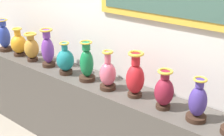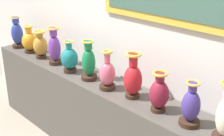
% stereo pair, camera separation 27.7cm
% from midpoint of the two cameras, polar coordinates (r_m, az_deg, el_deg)
% --- Properties ---
extents(display_shelf, '(3.68, 0.41, 0.86)m').
position_cam_midpoint_polar(display_shelf, '(3.06, -2.64, -10.80)').
color(display_shelf, '#4C4742').
rests_on(display_shelf, ground_plane).
extents(back_wall, '(5.86, 0.14, 2.83)m').
position_cam_midpoint_polar(back_wall, '(2.84, 0.88, 8.74)').
color(back_wall, silver).
rests_on(back_wall, ground_plane).
extents(vase_cobalt, '(0.15, 0.15, 0.39)m').
position_cam_midpoint_polar(vase_cobalt, '(4.03, -21.23, 5.35)').
color(vase_cobalt, '#382319').
rests_on(vase_cobalt, display_shelf).
extents(vase_amber, '(0.18, 0.18, 0.33)m').
position_cam_midpoint_polar(vase_amber, '(3.80, -18.94, 4.23)').
color(vase_amber, '#382319').
rests_on(vase_amber, display_shelf).
extents(vase_ochre, '(0.16, 0.16, 0.32)m').
position_cam_midpoint_polar(vase_ochre, '(3.57, -16.87, 3.58)').
color(vase_ochre, '#382319').
rests_on(vase_ochre, display_shelf).
extents(vase_violet, '(0.14, 0.14, 0.41)m').
position_cam_midpoint_polar(vase_violet, '(3.35, -14.17, 3.27)').
color(vase_violet, '#382319').
rests_on(vase_violet, display_shelf).
extents(vase_teal, '(0.18, 0.18, 0.33)m').
position_cam_midpoint_polar(vase_teal, '(3.13, -11.17, 1.34)').
color(vase_teal, '#382319').
rests_on(vase_teal, display_shelf).
extents(vase_emerald, '(0.16, 0.16, 0.39)m').
position_cam_midpoint_polar(vase_emerald, '(2.94, -7.41, 0.72)').
color(vase_emerald, '#382319').
rests_on(vase_emerald, display_shelf).
extents(vase_rose, '(0.15, 0.15, 0.36)m').
position_cam_midpoint_polar(vase_rose, '(2.75, -3.73, -1.19)').
color(vase_rose, '#382319').
rests_on(vase_rose, display_shelf).
extents(vase_crimson, '(0.16, 0.16, 0.40)m').
position_cam_midpoint_polar(vase_crimson, '(2.60, 1.29, -1.81)').
color(vase_crimson, '#382319').
rests_on(vase_crimson, display_shelf).
extents(vase_burgundy, '(0.15, 0.15, 0.33)m').
position_cam_midpoint_polar(vase_burgundy, '(2.43, 6.42, -4.34)').
color(vase_burgundy, '#382319').
rests_on(vase_burgundy, display_shelf).
extents(vase_indigo, '(0.15, 0.15, 0.34)m').
position_cam_midpoint_polar(vase_indigo, '(2.31, 12.30, -6.37)').
color(vase_indigo, '#382319').
rests_on(vase_indigo, display_shelf).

